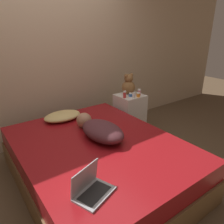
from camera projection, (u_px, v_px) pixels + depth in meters
ground_plane at (99, 179)px, 2.52m from camera, size 12.00×12.00×0.00m
wall_back at (46, 53)px, 3.02m from camera, size 8.00×0.06×2.60m
bed at (99, 162)px, 2.44m from camera, size 1.60×2.05×0.49m
nightstand at (130, 114)px, 3.52m from camera, size 0.40×0.38×0.64m
pillow at (63, 116)px, 2.89m from camera, size 0.49×0.33×0.10m
person_lying at (100, 129)px, 2.43m from camera, size 0.39×0.77×0.19m
laptop at (91, 188)px, 1.62m from camera, size 0.35×0.29×0.21m
teddy_bear at (129, 85)px, 3.42m from camera, size 0.21×0.21×0.32m
bottle_orange at (138, 95)px, 3.30m from camera, size 0.06×0.06×0.07m
bottle_pink at (139, 92)px, 3.38m from camera, size 0.05×0.05×0.10m
bottle_blue at (130, 95)px, 3.32m from camera, size 0.05×0.05×0.06m
bottle_white at (134, 96)px, 3.23m from camera, size 0.04×0.04×0.09m
bottle_red at (125, 94)px, 3.26m from camera, size 0.05×0.05×0.11m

